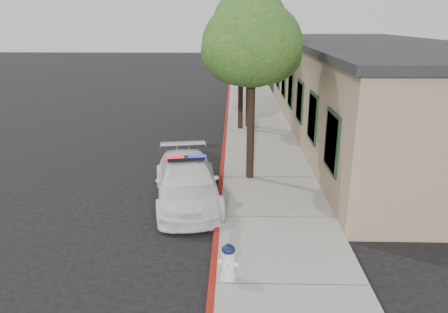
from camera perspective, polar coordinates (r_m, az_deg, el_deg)
ground at (r=11.41m, az=-1.14°, el=-8.76°), size 120.00×120.00×0.00m
sidewalk at (r=14.15m, az=5.89°, el=-3.02°), size 3.20×60.00×0.15m
red_curb at (r=14.11m, az=-0.36°, el=-2.96°), size 0.14×60.00×0.16m
clapboard_building at (r=20.37m, az=19.40°, el=8.56°), size 7.30×20.89×4.24m
police_car at (r=12.37m, az=-5.07°, el=-3.34°), size 2.51×4.66×1.40m
fire_hydrant at (r=8.67m, az=0.60°, el=-14.06°), size 0.45×0.39×0.78m
street_tree_near at (r=13.14m, az=3.91°, el=14.48°), size 3.13×3.06×5.60m
street_tree_mid at (r=20.22m, az=3.57°, el=17.61°), size 3.38×3.45×6.41m
street_tree_far at (r=19.75m, az=2.46°, el=14.94°), size 2.84×2.80×5.21m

